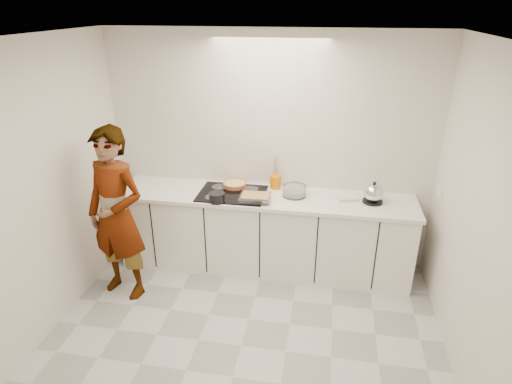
% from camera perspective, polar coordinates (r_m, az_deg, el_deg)
% --- Properties ---
extents(floor, '(3.60, 3.20, 0.00)m').
position_cam_1_polar(floor, '(4.09, -1.96, -19.80)').
color(floor, silver).
rests_on(floor, ground).
extents(ceiling, '(3.60, 3.20, 0.00)m').
position_cam_1_polar(ceiling, '(2.95, -2.71, 19.54)').
color(ceiling, white).
rests_on(ceiling, wall_back).
extents(wall_back, '(3.60, 0.00, 2.60)m').
position_cam_1_polar(wall_back, '(4.77, 1.74, 5.36)').
color(wall_back, silver).
rests_on(wall_back, ground).
extents(wall_front, '(3.60, 0.00, 2.60)m').
position_cam_1_polar(wall_front, '(2.09, -12.26, -23.70)').
color(wall_front, silver).
rests_on(wall_front, ground).
extents(wall_left, '(0.00, 3.20, 2.60)m').
position_cam_1_polar(wall_left, '(4.07, -27.91, -1.00)').
color(wall_left, silver).
rests_on(wall_left, ground).
extents(wall_right, '(0.02, 3.20, 2.60)m').
position_cam_1_polar(wall_right, '(3.48, 28.34, -5.27)').
color(wall_right, silver).
rests_on(wall_right, ground).
extents(base_cabinets, '(3.20, 0.58, 0.87)m').
position_cam_1_polar(base_cabinets, '(4.84, 1.06, -5.60)').
color(base_cabinets, white).
rests_on(base_cabinets, floor).
extents(countertop, '(3.24, 0.64, 0.04)m').
position_cam_1_polar(countertop, '(4.63, 1.10, -0.70)').
color(countertop, white).
rests_on(countertop, base_cabinets).
extents(hob, '(0.72, 0.54, 0.01)m').
position_cam_1_polar(hob, '(4.66, -3.19, -0.19)').
color(hob, black).
rests_on(hob, countertop).
extents(tart_dish, '(0.34, 0.34, 0.04)m').
position_cam_1_polar(tart_dish, '(4.82, -2.85, 1.05)').
color(tart_dish, '#A85033').
rests_on(tart_dish, hob).
extents(saucepan, '(0.21, 0.21, 0.16)m').
position_cam_1_polar(saucepan, '(4.47, -5.22, -0.67)').
color(saucepan, black).
rests_on(saucepan, hob).
extents(baking_dish, '(0.32, 0.24, 0.06)m').
position_cam_1_polar(baking_dish, '(4.47, -0.08, -0.70)').
color(baking_dish, silver).
rests_on(baking_dish, hob).
extents(mixing_bowl, '(0.28, 0.28, 0.12)m').
position_cam_1_polar(mixing_bowl, '(4.61, 5.14, 0.11)').
color(mixing_bowl, silver).
rests_on(mixing_bowl, countertop).
extents(tea_towel, '(0.24, 0.20, 0.03)m').
position_cam_1_polar(tea_towel, '(4.63, 12.04, -0.76)').
color(tea_towel, white).
rests_on(tea_towel, countertop).
extents(kettle, '(0.27, 0.27, 0.24)m').
position_cam_1_polar(kettle, '(4.59, 15.37, -0.23)').
color(kettle, black).
rests_on(kettle, countertop).
extents(utensil_crock, '(0.14, 0.14, 0.15)m').
position_cam_1_polar(utensil_crock, '(4.79, 2.61, 1.36)').
color(utensil_crock, orange).
rests_on(utensil_crock, countertop).
extents(cook, '(0.74, 0.58, 1.80)m').
position_cam_1_polar(cook, '(4.45, -18.09, -2.98)').
color(cook, white).
rests_on(cook, floor).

